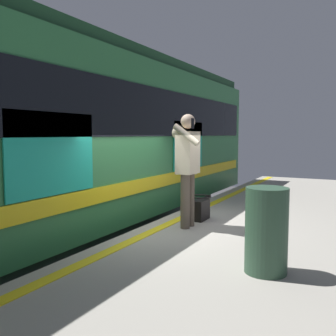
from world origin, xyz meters
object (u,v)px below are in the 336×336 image
at_px(train_carriage, 72,134).
at_px(handbag, 201,209).
at_px(trash_bin, 266,230).
at_px(passenger, 187,161).

relative_size(train_carriage, handbag, 28.81).
bearing_deg(train_carriage, trash_bin, 67.54).
bearing_deg(passenger, trash_bin, 48.58).
distance_m(train_carriage, handbag, 2.93).
distance_m(passenger, handbag, 0.99).
bearing_deg(passenger, train_carriage, -98.29).
xyz_separation_m(train_carriage, handbag, (-0.15, 2.65, -1.24)).
xyz_separation_m(train_carriage, trash_bin, (1.72, 4.16, -0.99)).
relative_size(handbag, trash_bin, 0.46).
height_order(handbag, trash_bin, trash_bin).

